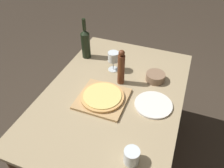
% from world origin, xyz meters
% --- Properties ---
extents(ground_plane, '(12.00, 12.00, 0.00)m').
position_xyz_m(ground_plane, '(0.00, 0.00, 0.00)').
color(ground_plane, '#382D23').
extents(dining_table, '(0.92, 1.33, 0.77)m').
position_xyz_m(dining_table, '(0.00, 0.00, 0.67)').
color(dining_table, '#9E8966').
rests_on(dining_table, ground_plane).
extents(cutting_board, '(0.32, 0.30, 0.02)m').
position_xyz_m(cutting_board, '(-0.04, -0.08, 0.78)').
color(cutting_board, tan).
rests_on(cutting_board, dining_table).
extents(pizza, '(0.28, 0.28, 0.02)m').
position_xyz_m(pizza, '(-0.04, -0.08, 0.80)').
color(pizza, tan).
rests_on(pizza, cutting_board).
extents(wine_bottle, '(0.07, 0.07, 0.33)m').
position_xyz_m(wine_bottle, '(-0.37, 0.34, 0.90)').
color(wine_bottle, black).
rests_on(wine_bottle, dining_table).
extents(pepper_mill, '(0.05, 0.05, 0.27)m').
position_xyz_m(pepper_mill, '(0.01, 0.13, 0.90)').
color(pepper_mill, '#5B2D19').
rests_on(pepper_mill, dining_table).
extents(wine_glass, '(0.08, 0.08, 0.15)m').
position_xyz_m(wine_glass, '(-0.09, 0.25, 0.88)').
color(wine_glass, silver).
rests_on(wine_glass, dining_table).
extents(small_bowl, '(0.14, 0.14, 0.06)m').
position_xyz_m(small_bowl, '(0.24, 0.24, 0.80)').
color(small_bowl, '#84664C').
rests_on(small_bowl, dining_table).
extents(drinking_tumbler, '(0.08, 0.08, 0.09)m').
position_xyz_m(drinking_tumbler, '(0.26, -0.44, 0.81)').
color(drinking_tumbler, silver).
rests_on(drinking_tumbler, dining_table).
extents(dinner_plate, '(0.24, 0.24, 0.01)m').
position_xyz_m(dinner_plate, '(0.28, -0.02, 0.78)').
color(dinner_plate, silver).
rests_on(dinner_plate, dining_table).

